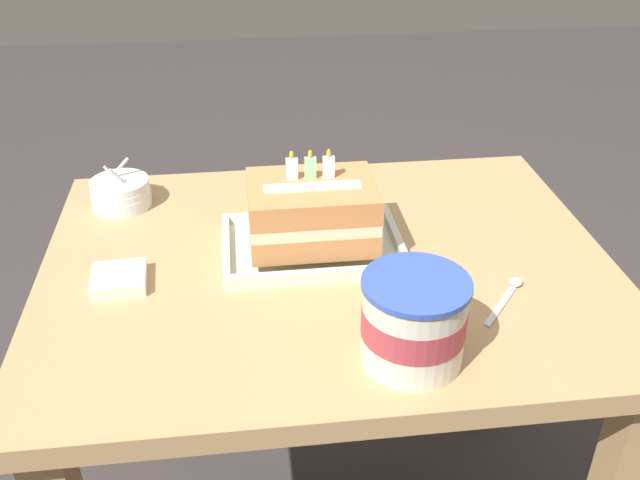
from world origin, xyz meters
name	(u,v)px	position (x,y,z in m)	size (l,w,h in m)	color
dining_table	(327,317)	(0.00, 0.00, 0.60)	(0.94, 0.73, 0.71)	tan
foil_tray	(312,247)	(-0.02, 0.03, 0.72)	(0.30, 0.21, 0.02)	silver
birthday_cake	(312,212)	(-0.02, 0.03, 0.79)	(0.21, 0.15, 0.15)	#C07E4B
bowl_stack	(121,193)	(-0.36, 0.24, 0.74)	(0.11, 0.11, 0.09)	white
ice_cream_tub	(414,321)	(0.08, -0.26, 0.78)	(0.14, 0.14, 0.13)	silver
serving_spoon_near_tray	(510,291)	(0.27, -0.13, 0.72)	(0.10, 0.12, 0.01)	silver
napkin_pile	(119,279)	(-0.34, -0.03, 0.73)	(0.09, 0.09, 0.02)	silver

